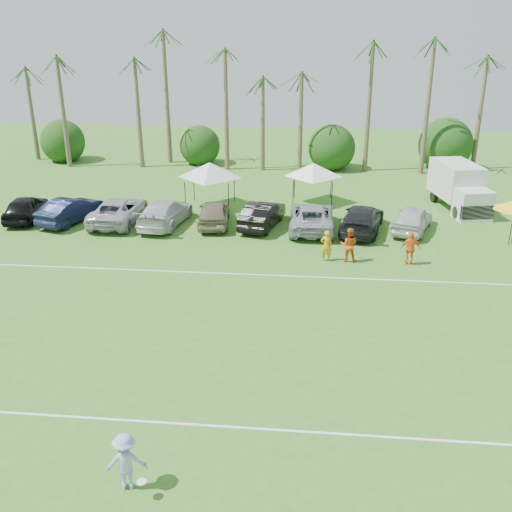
{
  "coord_description": "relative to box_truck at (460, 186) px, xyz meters",
  "views": [
    {
      "loc": [
        4.24,
        -12.6,
        11.8
      ],
      "look_at": [
        1.77,
        12.61,
        1.6
      ],
      "focal_mm": 40.0,
      "sensor_mm": 36.0,
      "label": 1
    }
  ],
  "objects": [
    {
      "name": "frisbee_player",
      "position": [
        -14.92,
        -27.43,
        -0.78
      ],
      "size": [
        1.28,
        0.95,
        1.74
      ],
      "rotation": [
        0.0,
        0.0,
        3.36
      ],
      "color": "#9AA3DB",
      "rests_on": "ground"
    },
    {
      "name": "palm_tree_4",
      "position": [
        -18.46,
        11.35,
        5.83
      ],
      "size": [
        2.4,
        2.4,
        8.9
      ],
      "color": "brown",
      "rests_on": "ground"
    },
    {
      "name": "palm_tree_6",
      "position": [
        -10.46,
        11.35,
        7.56
      ],
      "size": [
        2.4,
        2.4,
        10.9
      ],
      "color": "brown",
      "rests_on": "ground"
    },
    {
      "name": "parked_car_6",
      "position": [
        -10.07,
        -5.19,
        -0.84
      ],
      "size": [
        2.75,
        5.87,
        1.62
      ],
      "primitive_type": "imported",
      "rotation": [
        0.0,
        0.0,
        3.15
      ],
      "color": "#9EA3AA",
      "rests_on": "ground"
    },
    {
      "name": "palm_tree_1",
      "position": [
        -31.46,
        11.35,
        6.7
      ],
      "size": [
        2.4,
        2.4,
        9.9
      ],
      "color": "brown",
      "rests_on": "ground"
    },
    {
      "name": "parked_car_7",
      "position": [
        -6.96,
        -5.29,
        -0.84
      ],
      "size": [
        3.38,
        5.95,
        1.62
      ],
      "primitive_type": "imported",
      "rotation": [
        0.0,
        0.0,
        2.93
      ],
      "color": "black",
      "rests_on": "ground"
    },
    {
      "name": "parked_car_8",
      "position": [
        -3.86,
        -4.98,
        -0.84
      ],
      "size": [
        3.4,
        5.13,
        1.62
      ],
      "primitive_type": "imported",
      "rotation": [
        0.0,
        0.0,
        2.8
      ],
      "color": "silver",
      "rests_on": "ground"
    },
    {
      "name": "box_truck",
      "position": [
        0.0,
        0.0,
        0.0
      ],
      "size": [
        3.36,
        6.31,
        3.09
      ],
      "rotation": [
        0.0,
        0.0,
        0.2
      ],
      "color": "silver",
      "rests_on": "ground"
    },
    {
      "name": "field_lines",
      "position": [
        -14.46,
        -18.65,
        -1.65
      ],
      "size": [
        80.0,
        12.1,
        0.01
      ],
      "color": "white",
      "rests_on": "ground"
    },
    {
      "name": "parked_car_1",
      "position": [
        -25.6,
        -5.35,
        -0.84
      ],
      "size": [
        3.1,
        5.22,
        1.62
      ],
      "primitive_type": "imported",
      "rotation": [
        0.0,
        0.0,
        2.84
      ],
      "color": "#101733",
      "rests_on": "ground"
    },
    {
      "name": "parked_car_2",
      "position": [
        -22.49,
        -5.13,
        -0.84
      ],
      "size": [
        2.73,
        5.86,
        1.62
      ],
      "primitive_type": "imported",
      "rotation": [
        0.0,
        0.0,
        3.15
      ],
      "color": "#A8A9AE",
      "rests_on": "ground"
    },
    {
      "name": "palm_tree_2",
      "position": [
        -26.46,
        11.35,
        7.56
      ],
      "size": [
        2.4,
        2.4,
        10.9
      ],
      "color": "brown",
      "rests_on": "ground"
    },
    {
      "name": "parked_car_0",
      "position": [
        -28.7,
        -5.15,
        -0.84
      ],
      "size": [
        2.56,
        4.98,
        1.62
      ],
      "primitive_type": "imported",
      "rotation": [
        0.0,
        0.0,
        3.28
      ],
      "color": "black",
      "rests_on": "ground"
    },
    {
      "name": "sideline_player_c",
      "position": [
        -4.81,
        -10.46,
        -0.75
      ],
      "size": [
        1.07,
        0.48,
        1.81
      ],
      "primitive_type": "imported",
      "rotation": [
        0.0,
        0.0,
        3.11
      ],
      "color": "orange",
      "rests_on": "ground"
    },
    {
      "name": "parked_car_4",
      "position": [
        -16.28,
        -4.98,
        -0.84
      ],
      "size": [
        2.43,
        4.95,
        1.62
      ],
      "primitive_type": "imported",
      "rotation": [
        0.0,
        0.0,
        3.25
      ],
      "color": "#7A6F55",
      "rests_on": "ground"
    },
    {
      "name": "palm_tree_8",
      "position": [
        -1.46,
        11.35,
        5.83
      ],
      "size": [
        2.4,
        2.4,
        8.9
      ],
      "color": "brown",
      "rests_on": "ground"
    },
    {
      "name": "bush_tree_1",
      "position": [
        -20.46,
        12.35,
        0.15
      ],
      "size": [
        4.0,
        4.0,
        4.0
      ],
      "color": "brown",
      "rests_on": "ground"
    },
    {
      "name": "bush_tree_2",
      "position": [
        -8.46,
        12.35,
        0.15
      ],
      "size": [
        4.0,
        4.0,
        4.0
      ],
      "color": "brown",
      "rests_on": "ground"
    },
    {
      "name": "canopy_tent_left",
      "position": [
        -17.17,
        -1.08,
        1.51
      ],
      "size": [
        4.55,
        4.55,
        3.69
      ],
      "color": "black",
      "rests_on": "ground"
    },
    {
      "name": "bush_tree_0",
      "position": [
        -33.46,
        12.35,
        0.15
      ],
      "size": [
        4.0,
        4.0,
        4.0
      ],
      "color": "brown",
      "rests_on": "ground"
    },
    {
      "name": "sideline_player_a",
      "position": [
        -9.25,
        -10.35,
        -0.79
      ],
      "size": [
        0.67,
        0.48,
        1.72
      ],
      "primitive_type": "imported",
      "rotation": [
        0.0,
        0.0,
        3.25
      ],
      "color": "orange",
      "rests_on": "ground"
    },
    {
      "name": "palm_tree_7",
      "position": [
        -6.46,
        11.35,
        8.41
      ],
      "size": [
        2.4,
        2.4,
        11.9
      ],
      "color": "brown",
      "rests_on": "ground"
    },
    {
      "name": "bush_tree_3",
      "position": [
        1.54,
        12.35,
        0.15
      ],
      "size": [
        4.0,
        4.0,
        4.0
      ],
      "color": "brown",
      "rests_on": "ground"
    },
    {
      "name": "palm_tree_5",
      "position": [
        -14.46,
        11.35,
        6.7
      ],
      "size": [
        2.4,
        2.4,
        9.9
      ],
      "color": "brown",
      "rests_on": "ground"
    },
    {
      "name": "sideline_player_b",
      "position": [
        -8.05,
        -10.32,
        -0.71
      ],
      "size": [
        0.96,
        0.78,
        1.88
      ],
      "primitive_type": "imported",
      "rotation": [
        0.0,
        0.0,
        3.07
      ],
      "color": "#D15117",
      "rests_on": "ground"
    },
    {
      "name": "parked_car_3",
      "position": [
        -19.39,
        -5.29,
        -0.84
      ],
      "size": [
        2.89,
        5.82,
        1.62
      ],
      "primitive_type": "imported",
      "rotation": [
        0.0,
        0.0,
        3.03
      ],
      "color": "silver",
      "rests_on": "ground"
    },
    {
      "name": "palm_tree_3",
      "position": [
        -22.46,
        11.35,
        8.41
      ],
      "size": [
        2.4,
        2.4,
        11.9
      ],
      "color": "brown",
      "rests_on": "ground"
    },
    {
      "name": "ground",
      "position": [
        -14.46,
        -26.65,
        -1.65
      ],
      "size": [
        120.0,
        120.0,
        0.0
      ],
      "primitive_type": "plane",
      "color": "#376F21",
      "rests_on": "ground"
    },
    {
      "name": "palm_tree_9",
      "position": [
        3.54,
        11.35,
        6.7
      ],
      "size": [
        2.4,
        2.4,
        9.9
      ],
      "color": "brown",
      "rests_on": "ground"
    },
    {
      "name": "parked_car_5",
      "position": [
        -13.17,
        -5.02,
        -0.84
      ],
      "size": [
        2.76,
        5.19,
        1.62
      ],
      "primitive_type": "imported",
      "rotation": [
        0.0,
        0.0,
        2.92
      ],
      "color": "black",
      "rests_on": "ground"
    },
    {
      "name": "palm_tree_0",
      "position": [
        -36.46,
        11.35,
        5.83
      ],
      "size": [
        2.4,
        2.4,
        8.9
      ],
      "color": "brown",
      "rests_on": "ground"
    },
    {
      "name": "canopy_tent_right",
      "position": [
        -10.05,
        0.59,
        1.24
      ],
      "size": [
        4.17,
        4.17,
        3.38
      ],
      "color": "black",
      "rests_on": "ground"
    }
  ]
}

